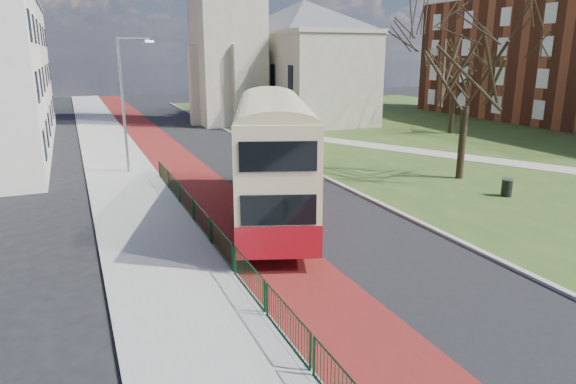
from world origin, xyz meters
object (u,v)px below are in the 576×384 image
winter_tree_far (456,68)px  winter_tree_near (471,46)px  streetlamp (125,98)px  bus (273,153)px  litter_bin (507,187)px

winter_tree_far → winter_tree_near: bearing=-128.4°
streetlamp → winter_tree_far: 29.52m
bus → winter_tree_near: size_ratio=1.17×
bus → winter_tree_far: (24.15, 16.90, 2.91)m
streetlamp → winter_tree_near: bearing=-27.1°
streetlamp → litter_bin: (17.27, -13.17, -4.09)m
litter_bin → winter_tree_far: bearing=57.4°
bus → winter_tree_far: bearing=54.5°
winter_tree_near → litter_bin: bearing=-96.5°
winter_tree_far → litter_bin: bearing=-122.6°
streetlamp → winter_tree_near: size_ratio=0.73×
streetlamp → winter_tree_near: (17.74, -9.08, 3.00)m
winter_tree_near → winter_tree_far: bearing=51.6°
streetlamp → bus: 12.78m
winter_tree_near → litter_bin: winter_tree_near is taller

